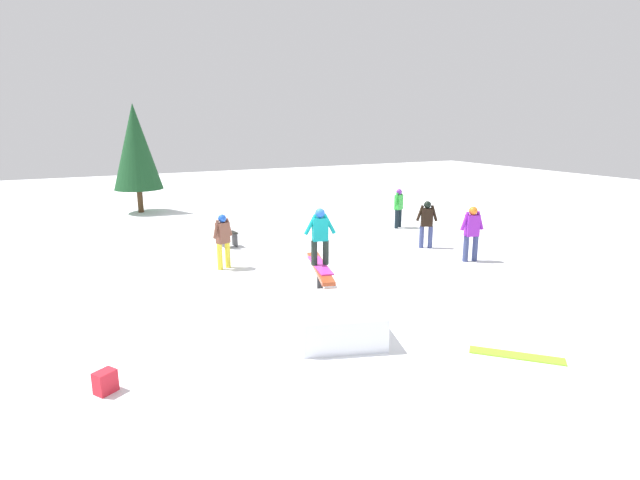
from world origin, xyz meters
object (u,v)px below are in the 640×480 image
at_px(main_rider_on_rail, 320,238).
at_px(bystander_purple, 472,231).
at_px(bystander_brown, 223,238).
at_px(loose_snowboard_lime, 516,356).
at_px(backpack_on_snow, 105,382).
at_px(folding_chair, 228,234).
at_px(pine_tree_near, 136,147).
at_px(bystander_green, 399,206).
at_px(rail_feature, 320,271).
at_px(bystander_black, 427,222).

height_order(main_rider_on_rail, bystander_purple, main_rider_on_rail).
relative_size(bystander_brown, loose_snowboard_lime, 0.97).
distance_m(bystander_brown, backpack_on_snow, 6.46).
bearing_deg(bystander_brown, folding_chair, 48.22).
bearing_deg(pine_tree_near, bystander_green, -133.44).
bearing_deg(folding_chair, bystander_purple, -136.15).
bearing_deg(backpack_on_snow, bystander_purple, -15.79).
distance_m(loose_snowboard_lime, backpack_on_snow, 6.65).
xyz_separation_m(main_rider_on_rail, bystander_brown, (3.21, 1.32, -0.54)).
distance_m(bystander_green, loose_snowboard_lime, 10.62).
bearing_deg(bystander_brown, bystander_green, -5.49).
relative_size(main_rider_on_rail, pine_tree_near, 0.33).
bearing_deg(main_rider_on_rail, backpack_on_snow, 129.51).
bearing_deg(folding_chair, pine_tree_near, 4.96).
relative_size(bystander_purple, loose_snowboard_lime, 1.02).
distance_m(rail_feature, bystander_green, 8.17).
distance_m(main_rider_on_rail, loose_snowboard_lime, 4.69).
relative_size(bystander_black, loose_snowboard_lime, 0.97).
xyz_separation_m(main_rider_on_rail, pine_tree_near, (13.28, 2.17, 1.46)).
distance_m(bystander_purple, backpack_on_snow, 10.36).
bearing_deg(pine_tree_near, rail_feature, -170.70).
xyz_separation_m(main_rider_on_rail, bystander_green, (5.49, -6.05, -0.56)).
bearing_deg(backpack_on_snow, pine_tree_near, 48.06).
distance_m(bystander_brown, folding_chair, 2.42).
relative_size(bystander_green, folding_chair, 1.67).
relative_size(rail_feature, folding_chair, 2.71).
distance_m(rail_feature, bystander_black, 5.66).
height_order(rail_feature, bystander_black, bystander_black).
bearing_deg(bystander_black, loose_snowboard_lime, 92.93).
distance_m(bystander_green, folding_chair, 6.60).
bearing_deg(bystander_purple, bystander_brown, -6.95).
bearing_deg(main_rider_on_rail, bystander_green, -33.98).
height_order(rail_feature, bystander_purple, bystander_purple).
bearing_deg(bystander_brown, loose_snowboard_lime, -90.52).
height_order(bystander_purple, loose_snowboard_lime, bystander_purple).
bearing_deg(rail_feature, folding_chair, 23.56).
relative_size(bystander_brown, bystander_green, 1.02).
relative_size(loose_snowboard_lime, backpack_on_snow, 4.56).
distance_m(rail_feature, bystander_brown, 3.48).
height_order(bystander_green, folding_chair, bystander_green).
xyz_separation_m(loose_snowboard_lime, pine_tree_near, (17.43, 3.86, 2.83)).
bearing_deg(bystander_black, backpack_on_snow, 55.85).
bearing_deg(rail_feature, bystander_green, -29.86).
xyz_separation_m(rail_feature, backpack_on_snow, (-2.26, 4.69, -0.46)).
distance_m(bystander_brown, bystander_black, 6.39).
bearing_deg(folding_chair, loose_snowboard_lime, -173.83).
distance_m(bystander_green, bystander_purple, 4.81).
bearing_deg(pine_tree_near, bystander_brown, -175.13).
height_order(main_rider_on_rail, pine_tree_near, pine_tree_near).
bearing_deg(bystander_green, main_rider_on_rail, -165.82).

